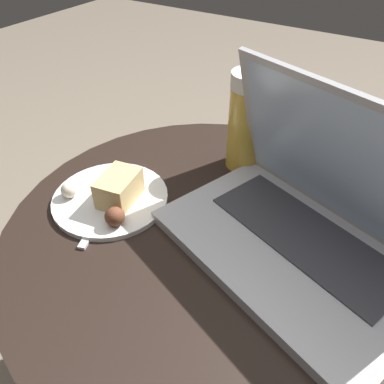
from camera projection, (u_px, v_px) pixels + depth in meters
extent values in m
plane|color=#726656|center=(204.00, 380.00, 0.95)|extent=(6.00, 6.00, 0.00)
cylinder|color=#9E9EA3|center=(204.00, 379.00, 0.95)|extent=(0.36, 0.36, 0.01)
cylinder|color=#9E9EA3|center=(207.00, 321.00, 0.78)|extent=(0.08, 0.08, 0.52)
cylinder|color=black|center=(211.00, 230.00, 0.60)|extent=(0.66, 0.66, 0.02)
cube|color=#B2B2B7|center=(288.00, 251.00, 0.55)|extent=(0.43, 0.34, 0.02)
cube|color=#333338|center=(305.00, 235.00, 0.56)|extent=(0.31, 0.20, 0.00)
cube|color=#B2B2B7|center=(344.00, 162.00, 0.51)|extent=(0.37, 0.19, 0.23)
cube|color=silver|center=(343.00, 164.00, 0.51)|extent=(0.34, 0.17, 0.20)
cylinder|color=gold|center=(246.00, 129.00, 0.68)|extent=(0.07, 0.07, 0.16)
cylinder|color=white|center=(251.00, 80.00, 0.62)|extent=(0.07, 0.07, 0.03)
cylinder|color=white|center=(111.00, 198.00, 0.65)|extent=(0.20, 0.20, 0.01)
cube|color=#DBB775|center=(119.00, 188.00, 0.62)|extent=(0.07, 0.08, 0.05)
sphere|color=brown|center=(115.00, 217.00, 0.58)|extent=(0.03, 0.03, 0.03)
sphere|color=beige|center=(69.00, 190.00, 0.63)|extent=(0.03, 0.03, 0.03)
cube|color=silver|center=(97.00, 223.00, 0.60)|extent=(0.05, 0.11, 0.00)
cube|color=silver|center=(116.00, 192.00, 0.66)|extent=(0.04, 0.05, 0.00)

